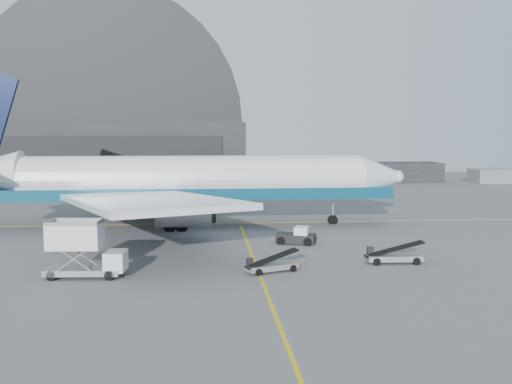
{
  "coord_description": "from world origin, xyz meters",
  "views": [
    {
      "loc": [
        -3.92,
        -44.15,
        10.32
      ],
      "look_at": [
        1.07,
        11.02,
        4.5
      ],
      "focal_mm": 40.0,
      "sensor_mm": 36.0,
      "label": 1
    }
  ],
  "objects": [
    {
      "name": "distant_bldg_b",
      "position": [
        55.0,
        68.0,
        0.0
      ],
      "size": [
        8.0,
        6.0,
        2.8
      ],
      "primitive_type": "cube",
      "color": "gray",
      "rests_on": "ground"
    },
    {
      "name": "pushback_tug",
      "position": [
        4.61,
        7.57,
        0.62
      ],
      "size": [
        3.99,
        3.04,
        1.64
      ],
      "rotation": [
        0.0,
        0.0,
        -0.34
      ],
      "color": "black",
      "rests_on": "ground"
    },
    {
      "name": "airliner",
      "position": [
        -7.04,
        18.39,
        5.03
      ],
      "size": [
        51.25,
        49.69,
        17.98
      ],
      "color": "white",
      "rests_on": "ground"
    },
    {
      "name": "hangar",
      "position": [
        -22.0,
        64.95,
        9.54
      ],
      "size": [
        50.0,
        28.3,
        28.0
      ],
      "color": "black",
      "rests_on": "ground"
    },
    {
      "name": "ground",
      "position": [
        0.0,
        0.0,
        0.0
      ],
      "size": [
        200.0,
        200.0,
        0.0
      ],
      "primitive_type": "plane",
      "color": "#565659",
      "rests_on": "ground"
    },
    {
      "name": "traffic_cone",
      "position": [
        3.17,
        -1.9,
        0.26
      ],
      "size": [
        0.38,
        0.38,
        0.55
      ],
      "color": "#FF4B08",
      "rests_on": "ground"
    },
    {
      "name": "belt_loader_a",
      "position": [
        0.94,
        -3.02,
        0.49
      ],
      "size": [
        4.21,
        2.62,
        1.59
      ],
      "rotation": [
        0.0,
        0.0,
        0.36
      ],
      "color": "gray",
      "rests_on": "ground"
    },
    {
      "name": "taxi_lines",
      "position": [
        0.0,
        12.67,
        0.01
      ],
      "size": [
        80.0,
        42.12,
        0.02
      ],
      "color": "gold",
      "rests_on": "ground"
    },
    {
      "name": "belt_loader_b",
      "position": [
        10.89,
        -1.05,
        0.54
      ],
      "size": [
        4.65,
        1.73,
        1.76
      ],
      "rotation": [
        0.0,
        0.0,
        -0.03
      ],
      "color": "gray",
      "rests_on": "ground"
    },
    {
      "name": "catering_truck",
      "position": [
        -12.63,
        -3.33,
        1.96
      ],
      "size": [
        5.76,
        2.51,
        3.87
      ],
      "rotation": [
        0.0,
        0.0,
        -0.07
      ],
      "color": "gray",
      "rests_on": "ground"
    },
    {
      "name": "distant_bldg_a",
      "position": [
        38.0,
        72.0,
        0.0
      ],
      "size": [
        14.0,
        8.0,
        4.0
      ],
      "primitive_type": "cube",
      "color": "black",
      "rests_on": "ground"
    }
  ]
}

